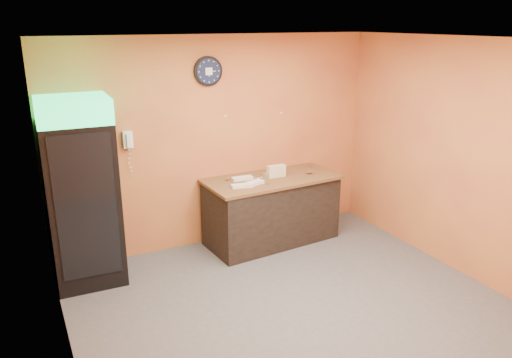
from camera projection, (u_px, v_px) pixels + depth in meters
floor at (293, 306)px, 5.41m from camera, size 4.50×4.50×0.00m
back_wall at (219, 142)px, 6.69m from camera, size 4.50×0.02×2.80m
left_wall at (57, 224)px, 4.02m from camera, size 0.02×4.00×2.80m
right_wall at (458, 158)px, 5.95m from camera, size 0.02×4.00×2.80m
ceiling at (300, 39)px, 4.56m from camera, size 4.50×4.00×0.02m
beverage_cooler at (83, 196)px, 5.66m from camera, size 0.79×0.80×2.18m
prep_counter at (271, 211)px, 6.90m from camera, size 1.83×0.93×0.89m
wall_clock at (208, 71)px, 6.31m from camera, size 0.38×0.06×0.38m
wall_phone at (128, 140)px, 6.07m from camera, size 0.11×0.10×0.21m
butcher_paper at (272, 179)px, 6.76m from camera, size 1.86×0.95×0.04m
sub_roll_stack at (276, 171)px, 6.76m from camera, size 0.26×0.09×0.16m
wrapped_sandwich_left at (242, 186)px, 6.36m from camera, size 0.28×0.15×0.04m
wrapped_sandwich_mid at (253, 183)px, 6.46m from camera, size 0.31×0.19×0.04m
wrapped_sandwich_right at (242, 178)px, 6.65m from camera, size 0.29×0.13×0.04m
kitchen_tool at (265, 175)px, 6.73m from camera, size 0.07×0.07×0.07m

